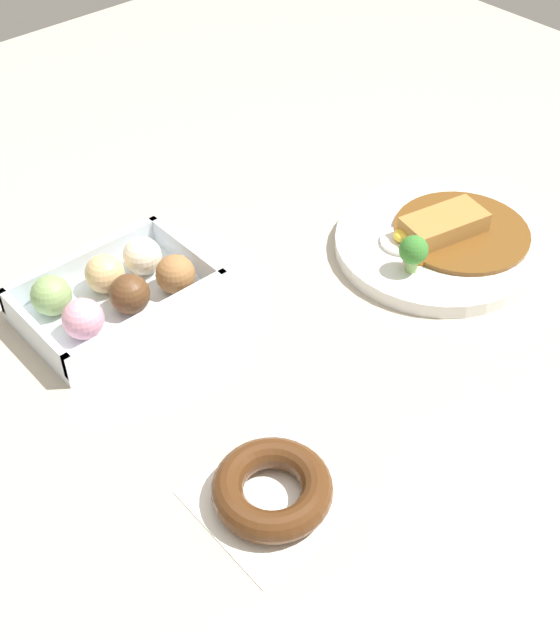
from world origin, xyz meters
name	(u,v)px	position (x,y,z in m)	size (l,w,h in m)	color
ground_plane	(296,269)	(0.00, 0.00, 0.00)	(1.60, 1.60, 0.00)	#B2A893
curry_plate	(438,242)	(0.15, -0.09, 0.01)	(0.25, 0.25, 0.06)	white
donut_box	(116,293)	(-0.20, 0.08, 0.02)	(0.21, 0.14, 0.06)	silver
chocolate_ring_donut	(272,490)	(-0.24, -0.23, 0.02)	(0.13, 0.13, 0.03)	white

